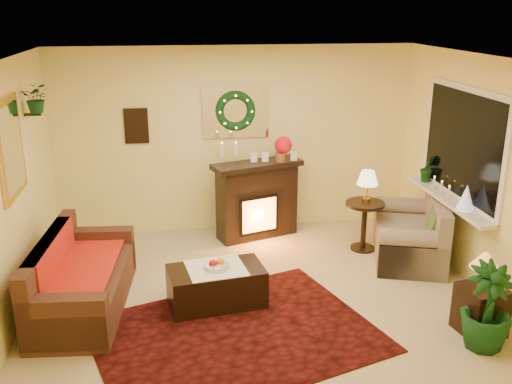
{
  "coord_description": "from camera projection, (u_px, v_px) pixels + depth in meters",
  "views": [
    {
      "loc": [
        -0.9,
        -5.52,
        3.1
      ],
      "look_at": [
        0.0,
        0.35,
        1.15
      ],
      "focal_mm": 40.0,
      "sensor_mm": 36.0,
      "label": 1
    }
  ],
  "objects": [
    {
      "name": "sofa",
      "position": [
        83.0,
        271.0,
        6.03
      ],
      "size": [
        0.98,
        1.92,
        0.8
      ],
      "primitive_type": "cube",
      "rotation": [
        0.0,
        0.0,
        -0.09
      ],
      "color": "brown",
      "rests_on": "floor"
    },
    {
      "name": "window_glass",
      "position": [
        462.0,
        144.0,
        6.67
      ],
      "size": [
        0.02,
        1.7,
        1.22
      ],
      "primitive_type": "cube",
      "color": "black",
      "rests_on": "wall_right"
    },
    {
      "name": "side_table_round",
      "position": [
        364.0,
        226.0,
        7.52
      ],
      "size": [
        0.57,
        0.57,
        0.66
      ],
      "primitive_type": "cylinder",
      "rotation": [
        0.0,
        0.0,
        0.13
      ],
      "color": "black",
      "rests_on": "floor"
    },
    {
      "name": "window_frame",
      "position": [
        463.0,
        144.0,
        6.68
      ],
      "size": [
        0.03,
        1.86,
        1.36
      ],
      "primitive_type": "cube",
      "color": "white",
      "rests_on": "wall_right"
    },
    {
      "name": "end_table_square",
      "position": [
        481.0,
        308.0,
        5.61
      ],
      "size": [
        0.46,
        0.46,
        0.49
      ],
      "primitive_type": "cube",
      "rotation": [
        0.0,
        0.0,
        0.17
      ],
      "color": "#431B13",
      "rests_on": "floor"
    },
    {
      "name": "lamp_cream",
      "position": [
        367.0,
        186.0,
        7.38
      ],
      "size": [
        0.28,
        0.28,
        0.42
      ],
      "primitive_type": "cone",
      "color": "beige",
      "rests_on": "side_table_round"
    },
    {
      "name": "red_throw",
      "position": [
        76.0,
        264.0,
        6.12
      ],
      "size": [
        0.83,
        1.35,
        0.02
      ],
      "primitive_type": "cube",
      "color": "#B32925",
      "rests_on": "sofa"
    },
    {
      "name": "lamp_tiffany",
      "position": [
        485.0,
        262.0,
        5.49
      ],
      "size": [
        0.28,
        0.28,
        0.41
      ],
      "primitive_type": "cone",
      "color": "orange",
      "rests_on": "end_table_square"
    },
    {
      "name": "fireplace",
      "position": [
        257.0,
        199.0,
        7.89
      ],
      "size": [
        1.15,
        0.67,
        1.01
      ],
      "primitive_type": "cube",
      "rotation": [
        0.0,
        0.0,
        0.31
      ],
      "color": "black",
      "rests_on": "floor"
    },
    {
      "name": "poinsettia",
      "position": [
        283.0,
        145.0,
        7.71
      ],
      "size": [
        0.24,
        0.24,
        0.24
      ],
      "primitive_type": "sphere",
      "color": "red",
      "rests_on": "fireplace"
    },
    {
      "name": "hanging_plant",
      "position": [
        38.0,
        112.0,
        6.32
      ],
      "size": [
        0.33,
        0.28,
        0.36
      ],
      "primitive_type": "imported",
      "color": "#194719",
      "rests_on": "wall_left"
    },
    {
      "name": "wall_art",
      "position": [
        136.0,
        126.0,
        7.7
      ],
      "size": [
        0.32,
        0.03,
        0.48
      ],
      "primitive_type": "cube",
      "color": "#381E11",
      "rests_on": "wall_back"
    },
    {
      "name": "floor",
      "position": [
        261.0,
        301.0,
        6.28
      ],
      "size": [
        5.0,
        5.0,
        0.0
      ],
      "primitive_type": "plane",
      "color": "beige",
      "rests_on": "ground"
    },
    {
      "name": "mantel_candle_b",
      "position": [
        236.0,
        149.0,
        7.65
      ],
      "size": [
        0.06,
        0.06,
        0.17
      ],
      "primitive_type": "cylinder",
      "color": "white",
      "rests_on": "fireplace"
    },
    {
      "name": "floor_palm",
      "position": [
        487.0,
        304.0,
        5.3
      ],
      "size": [
        1.6,
        1.6,
        2.53
      ],
      "primitive_type": "imported",
      "rotation": [
        0.0,
        0.0,
        0.14
      ],
      "color": "#153313",
      "rests_on": "floor"
    },
    {
      "name": "wall_left",
      "position": [
        7.0,
        201.0,
        5.52
      ],
      "size": [
        4.5,
        4.5,
        0.0
      ],
      "primitive_type": "plane",
      "color": "#EFD88C",
      "rests_on": "ground"
    },
    {
      "name": "mini_tree",
      "position": [
        466.0,
        197.0,
        6.42
      ],
      "size": [
        0.2,
        0.2,
        0.29
      ],
      "primitive_type": "cone",
      "color": "white",
      "rests_on": "window_sill"
    },
    {
      "name": "window_sill",
      "position": [
        448.0,
        200.0,
        6.87
      ],
      "size": [
        0.22,
        1.86,
        0.04
      ],
      "primitive_type": "cube",
      "color": "white",
      "rests_on": "wall_right"
    },
    {
      "name": "ceiling",
      "position": [
        262.0,
        60.0,
        5.47
      ],
      "size": [
        5.0,
        5.0,
        0.0
      ],
      "primitive_type": "plane",
      "color": "white",
      "rests_on": "ground"
    },
    {
      "name": "sill_plant",
      "position": [
        428.0,
        167.0,
        7.45
      ],
      "size": [
        0.27,
        0.21,
        0.49
      ],
      "primitive_type": "imported",
      "color": "#164618",
      "rests_on": "window_sill"
    },
    {
      "name": "wall_right",
      "position": [
        486.0,
        178.0,
        6.24
      ],
      "size": [
        4.5,
        4.5,
        0.0
      ],
      "primitive_type": "plane",
      "color": "#EFD88C",
      "rests_on": "ground"
    },
    {
      "name": "wall_back",
      "position": [
        235.0,
        140.0,
        7.99
      ],
      "size": [
        5.0,
        5.0,
        0.0
      ],
      "primitive_type": "plane",
      "color": "#EFD88C",
      "rests_on": "ground"
    },
    {
      "name": "mantel_mirror",
      "position": [
        235.0,
        112.0,
        7.85
      ],
      "size": [
        0.92,
        0.02,
        0.72
      ],
      "primitive_type": "cube",
      "color": "white",
      "rests_on": "wall_back"
    },
    {
      "name": "fruit_bowl",
      "position": [
        217.0,
        267.0,
        6.07
      ],
      "size": [
        0.27,
        0.27,
        0.06
      ],
      "primitive_type": "cylinder",
      "color": "beige",
      "rests_on": "coffee_table"
    },
    {
      "name": "wreath",
      "position": [
        236.0,
        111.0,
        7.81
      ],
      "size": [
        0.55,
        0.11,
        0.55
      ],
      "primitive_type": "torus",
      "rotation": [
        1.57,
        0.0,
        0.0
      ],
      "color": "#194719",
      "rests_on": "wall_back"
    },
    {
      "name": "coffee_table",
      "position": [
        216.0,
        287.0,
        6.15
      ],
      "size": [
        1.08,
        0.69,
        0.43
      ],
      "primitive_type": "cube",
      "rotation": [
        0.0,
        0.0,
        0.14
      ],
      "color": "#392115",
      "rests_on": "floor"
    },
    {
      "name": "wall_front",
      "position": [
        316.0,
        291.0,
        3.77
      ],
      "size": [
        5.0,
        5.0,
        0.0
      ],
      "primitive_type": "plane",
      "color": "#EFD88C",
      "rests_on": "ground"
    },
    {
      "name": "gold_mirror",
      "position": [
        11.0,
        148.0,
        5.66
      ],
      "size": [
        0.03,
        0.84,
        1.0
      ],
      "primitive_type": "cube",
      "color": "gold",
      "rests_on": "wall_left"
    },
    {
      "name": "mantel_candle_a",
      "position": [
        222.0,
        150.0,
        7.61
      ],
      "size": [
        0.06,
        0.06,
        0.19
      ],
      "primitive_type": "cylinder",
      "color": "white",
      "rests_on": "fireplace"
    },
    {
      "name": "loveseat",
      "position": [
        409.0,
        226.0,
        7.26
      ],
      "size": [
        1.21,
        1.59,
        0.81
      ],
      "primitive_type": "cube",
      "rotation": [
        0.0,
        0.0,
        -0.31
      ],
      "color": "#90835E",
      "rests_on": "floor"
    },
    {
      "name": "area_rug",
      "position": [
        235.0,
        335.0,
        5.62
      ],
      "size": [
        3.14,
        2.72,
        0.01
      ],
      "primitive_type": "cube",
      "rotation": [
        0.0,
        0.0,
        0.32
      ],
      "color": "#57080E",
      "rests_on": "floor"
    }
  ]
}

